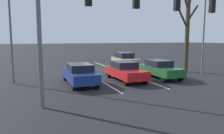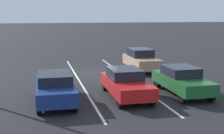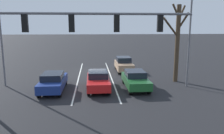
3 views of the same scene
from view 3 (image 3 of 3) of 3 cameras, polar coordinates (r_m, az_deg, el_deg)
ground_plane at (r=24.60m, az=-4.56°, el=-1.27°), size 240.00×240.00×0.00m
lane_stripe_left_divider at (r=22.45m, az=-0.36°, el=-2.38°), size 0.12×16.55×0.01m
lane_stripe_center_divider at (r=22.42m, az=-8.63°, el=-2.52°), size 0.12×16.55×0.01m
car_darkgreen_leftlane_front at (r=18.09m, az=6.11°, el=-3.19°), size 1.74×4.42×1.44m
car_red_midlane_front at (r=17.79m, az=-3.66°, el=-3.41°), size 1.76×4.50×1.44m
car_navy_rightlane_front at (r=17.92m, az=-15.12°, el=-3.65°), size 1.75×4.56×1.44m
car_tan_leftlane_second at (r=24.74m, az=3.07°, el=0.75°), size 1.71×4.25×1.63m
traffic_signal_gantry at (r=12.67m, az=-12.91°, el=8.84°), size 11.80×0.37×6.05m
street_lamp_right_shoulder at (r=20.23m, az=-26.62°, el=8.56°), size 1.83×0.24×8.22m
street_lamp_left_shoulder at (r=18.97m, az=19.31°, el=9.21°), size 1.52×0.24×8.43m
bare_tree_near at (r=20.57m, az=16.67°, el=6.77°), size 2.56×1.54×6.98m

